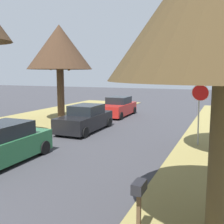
{
  "coord_description": "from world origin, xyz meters",
  "views": [
    {
      "loc": [
        5.68,
        -0.2,
        3.48
      ],
      "look_at": [
        1.03,
        10.58,
        1.77
      ],
      "focal_mm": 42.54,
      "sensor_mm": 36.0,
      "label": 1
    }
  ],
  "objects_px": {
    "parked_sedan_red": "(118,107)",
    "parked_sedan_green": "(0,145)",
    "street_tree_left_mid_b": "(59,48)",
    "parked_sedan_black": "(85,119)",
    "stop_sign_far": "(200,102)",
    "curbside_mailbox": "(139,194)"
  },
  "relations": [
    {
      "from": "street_tree_left_mid_b",
      "to": "parked_sedan_green",
      "type": "bearing_deg",
      "value": -70.29
    },
    {
      "from": "stop_sign_far",
      "to": "parked_sedan_black",
      "type": "height_order",
      "value": "stop_sign_far"
    },
    {
      "from": "parked_sedan_green",
      "to": "parked_sedan_black",
      "type": "bearing_deg",
      "value": 88.9
    },
    {
      "from": "street_tree_left_mid_b",
      "to": "curbside_mailbox",
      "type": "height_order",
      "value": "street_tree_left_mid_b"
    },
    {
      "from": "stop_sign_far",
      "to": "parked_sedan_red",
      "type": "relative_size",
      "value": 0.66
    },
    {
      "from": "street_tree_left_mid_b",
      "to": "parked_sedan_black",
      "type": "height_order",
      "value": "street_tree_left_mid_b"
    },
    {
      "from": "street_tree_left_mid_b",
      "to": "parked_sedan_black",
      "type": "bearing_deg",
      "value": -34.85
    },
    {
      "from": "stop_sign_far",
      "to": "parked_sedan_black",
      "type": "relative_size",
      "value": 0.66
    },
    {
      "from": "stop_sign_far",
      "to": "curbside_mailbox",
      "type": "relative_size",
      "value": 2.3
    },
    {
      "from": "stop_sign_far",
      "to": "parked_sedan_black",
      "type": "distance_m",
      "value": 6.89
    },
    {
      "from": "parked_sedan_black",
      "to": "curbside_mailbox",
      "type": "relative_size",
      "value": 3.49
    },
    {
      "from": "parked_sedan_green",
      "to": "parked_sedan_black",
      "type": "relative_size",
      "value": 1.0
    },
    {
      "from": "parked_sedan_red",
      "to": "stop_sign_far",
      "type": "bearing_deg",
      "value": -44.79
    },
    {
      "from": "parked_sedan_green",
      "to": "curbside_mailbox",
      "type": "xyz_separation_m",
      "value": [
        6.43,
        -2.55,
        0.33
      ]
    },
    {
      "from": "stop_sign_far",
      "to": "parked_sedan_black",
      "type": "xyz_separation_m",
      "value": [
        -6.68,
        0.85,
        -1.43
      ]
    },
    {
      "from": "stop_sign_far",
      "to": "parked_sedan_green",
      "type": "height_order",
      "value": "stop_sign_far"
    },
    {
      "from": "parked_sedan_red",
      "to": "parked_sedan_green",
      "type": "bearing_deg",
      "value": -89.21
    },
    {
      "from": "parked_sedan_green",
      "to": "parked_sedan_red",
      "type": "height_order",
      "value": "same"
    },
    {
      "from": "parked_sedan_black",
      "to": "parked_sedan_green",
      "type": "bearing_deg",
      "value": -91.1
    },
    {
      "from": "stop_sign_far",
      "to": "street_tree_left_mid_b",
      "type": "relative_size",
      "value": 0.43
    },
    {
      "from": "parked_sedan_black",
      "to": "curbside_mailbox",
      "type": "xyz_separation_m",
      "value": [
        6.31,
        -9.1,
        0.33
      ]
    },
    {
      "from": "parked_sedan_green",
      "to": "parked_sedan_red",
      "type": "distance_m",
      "value": 12.63
    }
  ]
}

